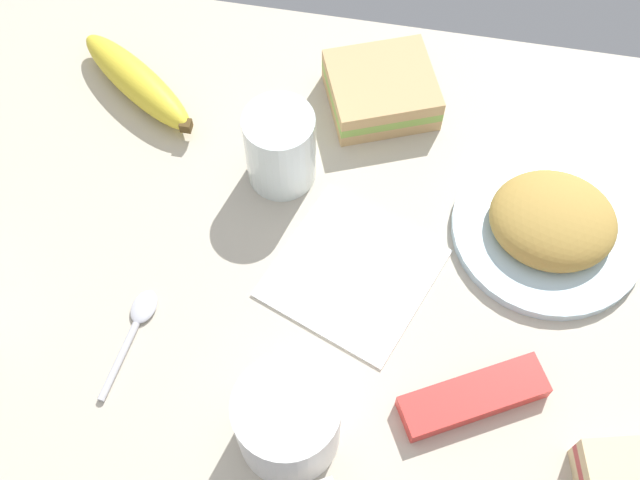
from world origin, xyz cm
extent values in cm
cube|color=#BCB29E|center=(0.00, 0.00, 1.00)|extent=(90.00, 64.00, 2.00)
cylinder|color=silver|center=(22.53, 6.63, 2.60)|extent=(19.75, 19.75, 1.20)
ellipsoid|color=#B28C3F|center=(22.53, 6.63, 4.53)|extent=(12.77, 11.50, 5.33)
cylinder|color=white|center=(0.56, -18.62, 6.48)|extent=(9.13, 9.13, 8.96)
cylinder|color=tan|center=(0.56, -18.62, 10.46)|extent=(8.03, 8.03, 0.40)
cube|color=tan|center=(3.22, 20.16, 2.80)|extent=(14.29, 13.67, 1.60)
cube|color=#8CB24C|center=(3.22, 20.16, 4.20)|extent=(14.29, 13.67, 1.20)
cube|color=tan|center=(3.22, 20.16, 5.60)|extent=(14.29, 13.67, 1.60)
cylinder|color=silver|center=(-5.74, 8.91, 6.69)|extent=(7.29, 7.29, 9.37)
cylinder|color=white|center=(-5.74, 8.91, 5.92)|extent=(6.56, 6.56, 7.83)
ellipsoid|color=yellow|center=(-23.79, 16.65, 4.04)|extent=(17.02, 13.71, 4.08)
cube|color=#4C3819|center=(-16.82, 11.72, 4.04)|extent=(1.20, 1.20, 1.20)
ellipsoid|color=silver|center=(-15.82, -8.97, 2.40)|extent=(2.86, 3.89, 0.80)
cylinder|color=silver|center=(-16.60, -14.73, 2.35)|extent=(1.77, 8.05, 0.70)
cube|color=red|center=(16.49, -12.45, 3.00)|extent=(13.88, 10.03, 2.00)
cube|color=white|center=(3.63, -1.57, 2.15)|extent=(19.10, 19.10, 0.30)
camera|label=1|loc=(6.63, -36.51, 74.12)|focal=44.93mm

